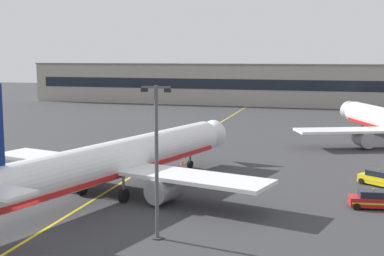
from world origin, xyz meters
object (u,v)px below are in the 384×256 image
at_px(apron_lamp_post, 157,159).
at_px(service_car_nearest, 373,200).
at_px(service_car_second, 379,178).
at_px(airliner_foreground, 114,161).
at_px(safety_cone_by_nose_gear, 182,162).

relative_size(apron_lamp_post, service_car_nearest, 2.62).
distance_m(service_car_nearest, service_car_second, 9.08).
relative_size(airliner_foreground, apron_lamp_post, 3.54).
relative_size(apron_lamp_post, safety_cone_by_nose_gear, 21.05).
bearing_deg(safety_cone_by_nose_gear, airliner_foreground, -97.11).
bearing_deg(safety_cone_by_nose_gear, service_car_second, -10.91).
bearing_deg(service_car_second, airliner_foreground, -155.91).
height_order(airliner_foreground, service_car_nearest, airliner_foreground).
distance_m(apron_lamp_post, service_car_nearest, 21.32).
xyz_separation_m(apron_lamp_post, service_car_nearest, (15.96, 13.11, -5.31)).
distance_m(airliner_foreground, safety_cone_by_nose_gear, 16.31).
xyz_separation_m(airliner_foreground, service_car_nearest, (24.44, 2.34, -2.60)).
height_order(service_car_nearest, service_car_second, same).
bearing_deg(apron_lamp_post, airliner_foreground, 128.23).
height_order(apron_lamp_post, service_car_nearest, apron_lamp_post).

